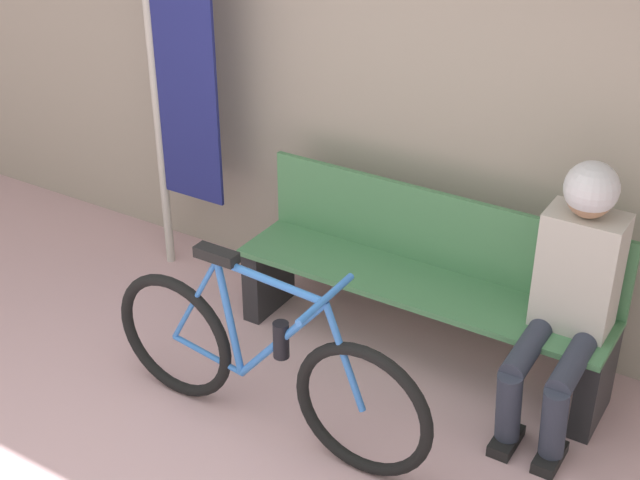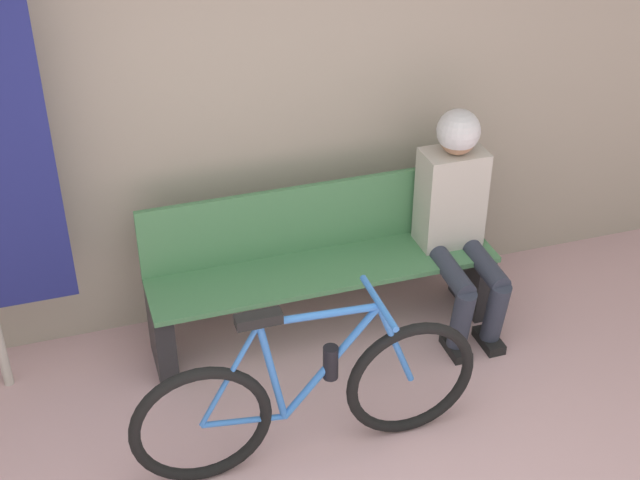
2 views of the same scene
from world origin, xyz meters
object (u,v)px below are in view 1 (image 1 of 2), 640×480
object	(u,v)px
bicycle	(263,366)
banner_pole	(177,78)
park_bench_near	(424,284)
person_seated	(572,284)

from	to	relation	value
bicycle	banner_pole	xyz separation A→B (m)	(-1.19, 0.95, 0.82)
park_bench_near	bicycle	size ratio (longest dim) A/B	1.15
banner_pole	person_seated	bearing A→B (deg)	-4.23
park_bench_near	bicycle	world-z (taller)	bicycle
park_bench_near	person_seated	bearing A→B (deg)	-8.87
bicycle	banner_pole	world-z (taller)	banner_pole
bicycle	person_seated	distance (m)	1.38
person_seated	park_bench_near	bearing A→B (deg)	171.13
park_bench_near	person_seated	size ratio (longest dim) A/B	1.51
park_bench_near	banner_pole	world-z (taller)	banner_pole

